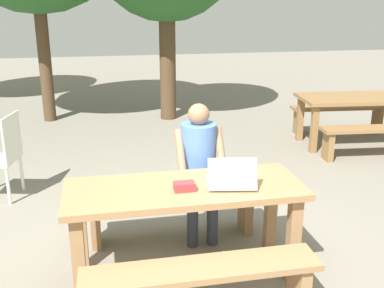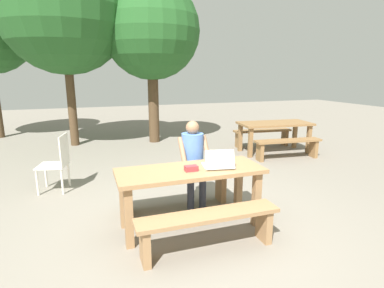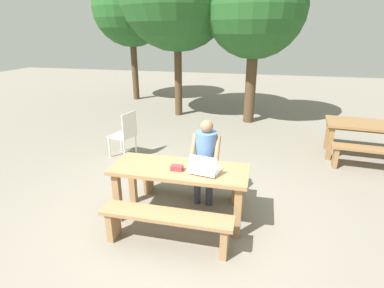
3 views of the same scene
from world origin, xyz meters
name	(u,v)px [view 2 (image 2 of 3)]	position (x,y,z in m)	size (l,w,h in m)	color
ground_plane	(190,226)	(0.00, 0.00, 0.00)	(30.00, 30.00, 0.00)	gray
picnic_table_front	(190,179)	(0.00, 0.00, 0.63)	(1.80, 0.69, 0.76)	#9E754C
bench_near	(209,223)	(0.00, -0.60, 0.33)	(1.58, 0.30, 0.45)	#9E754C
bench_far	(177,185)	(0.00, 0.60, 0.33)	(1.58, 0.30, 0.45)	#9E754C
laptop	(218,163)	(0.35, -0.05, 0.82)	(0.41, 0.40, 0.24)	white
small_pouch	(191,168)	(-0.02, -0.08, 0.79)	(0.15, 0.10, 0.06)	#993338
person_seated	(193,157)	(0.24, 0.57, 0.73)	(0.42, 0.41, 1.25)	#333847
plastic_chair	(58,162)	(-1.66, 1.87, 0.49)	(0.53, 0.53, 0.94)	silver
picnic_table_mid	(275,127)	(3.14, 2.87, 0.62)	(1.79, 0.97, 0.74)	olive
bench_mid_south	(288,145)	(3.08, 2.23, 0.33)	(1.57, 0.45, 0.45)	olive
bench_mid_north	(262,134)	(3.20, 3.50, 0.33)	(1.57, 0.45, 0.45)	olive
tree_right	(63,9)	(-1.50, 5.29, 3.43)	(3.19, 3.19, 5.04)	#4C3823
tree_rear	(151,31)	(0.63, 5.01, 2.98)	(2.57, 2.57, 4.28)	#4C3823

